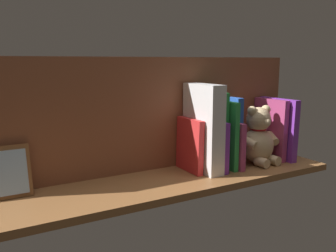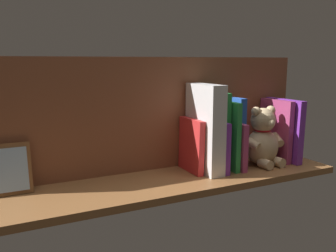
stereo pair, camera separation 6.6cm
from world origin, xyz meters
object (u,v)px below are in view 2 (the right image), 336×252
at_px(dictionary_thick_white, 205,128).
at_px(picture_frame_leaning, 8,170).
at_px(teddy_bear, 262,139).
at_px(book_0, 283,130).

distance_m(dictionary_thick_white, picture_frame_leaning, 0.61).
bearing_deg(teddy_bear, picture_frame_leaning, -8.17).
xyz_separation_m(book_0, picture_frame_leaning, (0.94, -0.06, -0.04)).
xyz_separation_m(book_0, dictionary_thick_white, (0.34, -0.00, 0.03)).
bearing_deg(book_0, dictionary_thick_white, -0.41).
height_order(book_0, picture_frame_leaning, book_0).
relative_size(dictionary_thick_white, picture_frame_leaning, 2.05).
distance_m(teddy_bear, picture_frame_leaning, 0.83).
bearing_deg(teddy_bear, book_0, -174.47).
height_order(teddy_bear, dictionary_thick_white, dictionary_thick_white).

